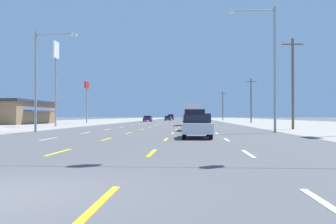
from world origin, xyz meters
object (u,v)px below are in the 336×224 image
box_truck_inner_right_mid (191,113)px  sedan_inner_left_farthest (168,118)px  sedan_inner_right_nearest (197,126)px  hatchback_far_right_farther (205,118)px  suv_far_right_midfar (207,118)px  suv_inner_right_near (195,120)px  streetlight_left_row_0 (40,73)px  suv_inner_left_distant_a (171,117)px  streetlight_right_row_0 (270,61)px  sedan_far_left_far (148,119)px  pole_sign_left_row_1 (56,64)px  pole_sign_left_row_2 (87,91)px

box_truck_inner_right_mid → sedan_inner_left_farthest: (-6.92, 55.65, -1.08)m
sedan_inner_right_nearest → hatchback_far_right_farther: (3.36, 70.55, 0.03)m
hatchback_far_right_farther → sedan_inner_left_farthest: bearing=126.1°
suv_far_right_midfar → box_truck_inner_right_mid: bearing=-96.7°
suv_inner_right_near → suv_far_right_midfar: same height
sedan_inner_left_farthest → streetlight_left_row_0: size_ratio=0.52×
suv_inner_left_distant_a → suv_far_right_midfar: bearing=-75.9°
hatchback_far_right_farther → streetlight_right_row_0: bearing=-87.4°
suv_far_right_midfar → sedan_far_left_far: bearing=170.3°
suv_inner_left_distant_a → pole_sign_left_row_1: size_ratio=0.43×
suv_inner_left_distant_a → streetlight_right_row_0: bearing=-82.0°
pole_sign_left_row_1 → box_truck_inner_right_mid: bearing=17.2°
sedan_far_left_far → sedan_inner_left_farthest: same height
sedan_inner_left_farthest → streetlight_left_row_0: (-6.14, -77.56, 4.29)m
pole_sign_left_row_2 → streetlight_right_row_0: size_ratio=0.79×
streetlight_left_row_0 → streetlight_right_row_0: size_ratio=0.83×
suv_far_right_midfar → pole_sign_left_row_2: (-24.56, -13.37, 5.28)m
suv_inner_right_near → box_truck_inner_right_mid: box_truck_inner_right_mid is taller
sedan_far_left_far → streetlight_right_row_0: (16.99, -55.64, 5.20)m
sedan_far_left_far → suv_inner_right_near: bearing=-78.3°
hatchback_far_right_farther → pole_sign_left_row_2: (-24.52, -23.23, 5.52)m
sedan_inner_left_farthest → streetlight_right_row_0: 78.88m
box_truck_inner_right_mid → hatchback_far_right_farther: bearing=85.0°
suv_inner_left_distant_a → streetlight_left_row_0: 96.12m
hatchback_far_right_farther → box_truck_inner_right_mid: bearing=-95.0°
streetlight_right_row_0 → sedan_inner_left_farthest: bearing=99.8°
suv_inner_right_near → suv_far_right_midfar: bearing=86.1°
box_truck_inner_right_mid → streetlight_left_row_0: (-13.06, -21.91, 3.21)m
hatchback_far_right_farther → streetlight_right_row_0: streetlight_right_row_0 is taller
suv_inner_right_near → streetlight_right_row_0: streetlight_right_row_0 is taller
suv_inner_left_distant_a → pole_sign_left_row_2: 57.92m
suv_inner_right_near → box_truck_inner_right_mid: (-0.27, 18.30, 0.81)m
sedan_inner_left_farthest → sedan_inner_right_nearest: bearing=-85.2°
suv_inner_right_near → streetlight_left_row_0: 14.39m
box_truck_inner_right_mid → streetlight_left_row_0: bearing=-120.8°
pole_sign_left_row_1 → pole_sign_left_row_2: pole_sign_left_row_1 is taller
pole_sign_left_row_2 → sedan_far_left_far: bearing=56.6°
pole_sign_left_row_1 → suv_inner_right_near: bearing=-34.7°
suv_far_right_midfar → streetlight_right_row_0: size_ratio=0.47×
sedan_far_left_far → pole_sign_left_row_1: pole_sign_left_row_1 is taller
sedan_far_left_far → hatchback_far_right_farther: bearing=27.8°
box_truck_inner_right_mid → hatchback_far_right_farther: size_ratio=1.85×
hatchback_far_right_farther → pole_sign_left_row_2: size_ratio=0.47×
suv_inner_right_near → streetlight_left_row_0: size_ratio=0.56×
pole_sign_left_row_1 → pole_sign_left_row_2: (-2.84, 23.55, -2.07)m
sedan_far_left_far → suv_inner_left_distant_a: size_ratio=0.92×
sedan_inner_left_farthest → pole_sign_left_row_2: size_ratio=0.55×
suv_far_right_midfar → sedan_inner_left_farthest: bearing=113.5°
suv_far_right_midfar → sedan_inner_right_nearest: bearing=-93.2°
sedan_far_left_far → pole_sign_left_row_2: pole_sign_left_row_2 is taller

